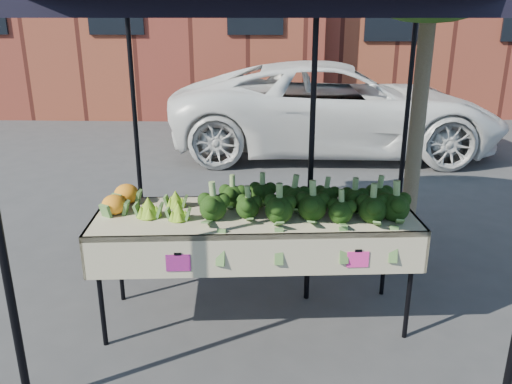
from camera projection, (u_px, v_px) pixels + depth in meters
The scene contains 7 objects.
ground at pixel (278, 319), 4.14m from camera, with size 90.00×90.00×0.00m, color #343437.
table at pixel (255, 267), 4.03m from camera, with size 2.46×0.99×0.90m.
canopy at pixel (267, 140), 4.10m from camera, with size 3.16×3.16×2.74m, color black, non-canonical shape.
broccoli_heap at pixel (303, 197), 3.85m from camera, with size 1.53×0.56×0.25m, color black.
romanesco_cluster at pixel (166, 201), 3.86m from camera, with size 0.42×0.46×0.19m, color #A8C02D.
cauliflower_pair at pixel (120, 198), 3.95m from camera, with size 0.22×0.42×0.17m, color orange.
street_tree at pixel (424, 58), 4.32m from camera, with size 2.00×2.00×3.94m, color #1E4C14, non-canonical shape.
Camera 1 is at (-0.04, -3.58, 2.31)m, focal length 36.22 mm.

